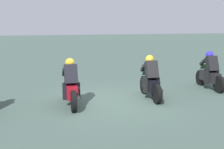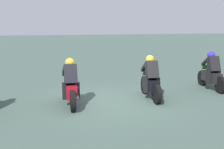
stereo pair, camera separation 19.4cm
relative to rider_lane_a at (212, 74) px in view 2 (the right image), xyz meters
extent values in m
plane|color=#3F544B|center=(-0.58, 4.31, -0.62)|extent=(120.00, 120.00, 0.00)
cylinder|color=black|center=(0.70, -0.07, -0.30)|extent=(0.65, 0.20, 0.64)
cylinder|color=black|center=(-0.69, 0.07, -0.30)|extent=(0.65, 0.20, 0.64)
cube|color=black|center=(0.00, 0.00, -0.12)|extent=(1.13, 0.43, 0.40)
ellipsoid|color=black|center=(0.10, -0.01, 0.18)|extent=(0.51, 0.35, 0.24)
cube|color=red|center=(-0.50, 0.05, -0.10)|extent=(0.08, 0.17, 0.08)
cylinder|color=#A5A5AD|center=(-0.36, -0.12, -0.25)|extent=(0.43, 0.14, 0.10)
cube|color=black|center=(-0.10, 0.01, 0.40)|extent=(0.52, 0.45, 0.66)
sphere|color=#2F25CB|center=(0.12, -0.01, 0.74)|extent=(0.33, 0.33, 0.30)
cube|color=#489656|center=(0.50, -0.05, 0.22)|extent=(0.18, 0.27, 0.23)
cube|color=black|center=(-0.10, 0.21, -0.12)|extent=(0.19, 0.16, 0.52)
cube|color=black|center=(-0.14, -0.19, -0.12)|extent=(0.19, 0.16, 0.52)
cube|color=black|center=(0.30, 0.15, 0.42)|extent=(0.39, 0.14, 0.31)
cube|color=black|center=(0.26, -0.21, 0.42)|extent=(0.39, 0.14, 0.31)
cylinder|color=black|center=(0.06, 2.82, -0.30)|extent=(0.65, 0.21, 0.64)
cylinder|color=black|center=(-1.33, 2.97, -0.30)|extent=(0.65, 0.21, 0.64)
cube|color=black|center=(-0.64, 2.90, -0.12)|extent=(1.13, 0.43, 0.40)
ellipsoid|color=black|center=(-0.54, 2.89, 0.18)|extent=(0.51, 0.35, 0.24)
cube|color=red|center=(-1.14, 2.95, -0.10)|extent=(0.08, 0.17, 0.08)
cylinder|color=#A5A5AD|center=(-1.00, 2.77, -0.25)|extent=(0.43, 0.14, 0.10)
cube|color=black|center=(-0.74, 2.91, 0.40)|extent=(0.52, 0.45, 0.66)
sphere|color=gold|center=(-0.52, 2.88, 0.74)|extent=(0.33, 0.33, 0.30)
cube|color=slate|center=(-0.14, 2.84, 0.22)|extent=(0.18, 0.27, 0.23)
cube|color=black|center=(-0.74, 3.11, -0.12)|extent=(0.19, 0.16, 0.52)
cube|color=black|center=(-0.78, 2.71, -0.12)|extent=(0.19, 0.16, 0.52)
cube|color=black|center=(-0.34, 3.05, 0.42)|extent=(0.39, 0.14, 0.31)
cube|color=black|center=(-0.38, 2.69, 0.42)|extent=(0.39, 0.14, 0.31)
cylinder|color=black|center=(-0.01, 5.65, -0.30)|extent=(0.65, 0.17, 0.64)
cylinder|color=black|center=(-1.41, 5.71, -0.30)|extent=(0.65, 0.17, 0.64)
cube|color=maroon|center=(-0.71, 5.68, -0.12)|extent=(1.11, 0.37, 0.40)
ellipsoid|color=maroon|center=(-0.61, 5.68, 0.18)|extent=(0.49, 0.32, 0.24)
cube|color=red|center=(-1.22, 5.70, -0.10)|extent=(0.07, 0.16, 0.08)
cylinder|color=#A5A5AD|center=(-1.07, 5.54, -0.25)|extent=(0.42, 0.12, 0.10)
cube|color=black|center=(-0.81, 5.69, 0.40)|extent=(0.50, 0.42, 0.66)
sphere|color=gold|center=(-0.59, 5.68, 0.74)|extent=(0.31, 0.31, 0.30)
cube|color=#6B7F5B|center=(-0.21, 5.66, 0.22)|extent=(0.17, 0.27, 0.23)
cube|color=black|center=(-0.82, 5.89, -0.12)|extent=(0.19, 0.15, 0.52)
cube|color=black|center=(-0.84, 5.49, -0.12)|extent=(0.19, 0.15, 0.52)
cube|color=black|center=(-0.42, 5.85, 0.42)|extent=(0.39, 0.12, 0.31)
cube|color=black|center=(-0.44, 5.49, 0.42)|extent=(0.39, 0.12, 0.31)
camera|label=1|loc=(-9.30, 6.91, 1.94)|focal=44.45mm
camera|label=2|loc=(-9.35, 6.73, 1.94)|focal=44.45mm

